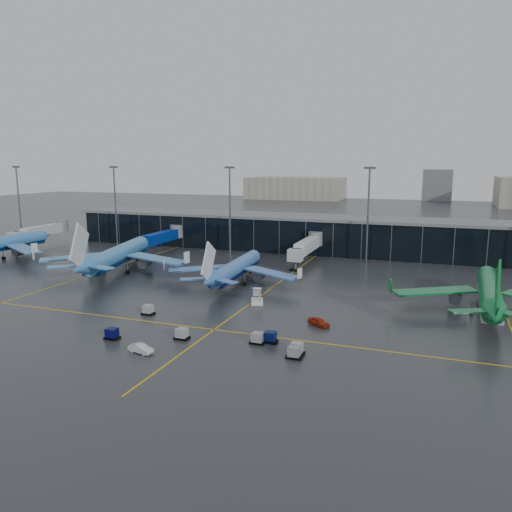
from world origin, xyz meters
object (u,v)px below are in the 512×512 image
(airliner_arkefly, at_px, (118,244))
(service_van_white, at_px, (141,348))
(baggage_carts, at_px, (219,336))
(airliner_aer_lingus, at_px, (491,279))
(airliner_klm_west, at_px, (0,236))
(mobile_airstair, at_px, (257,299))
(airliner_klm_near, at_px, (236,258))
(service_van_red, at_px, (319,322))

(airliner_arkefly, bearing_deg, service_van_white, -65.35)
(baggage_carts, height_order, service_van_white, baggage_carts)
(baggage_carts, bearing_deg, airliner_aer_lingus, 37.31)
(airliner_klm_west, height_order, mobile_airstair, airliner_klm_west)
(mobile_airstair, relative_size, service_van_white, 0.97)
(airliner_arkefly, height_order, airliner_klm_near, airliner_arkefly)
(airliner_klm_near, height_order, mobile_airstair, airliner_klm_near)
(mobile_airstair, bearing_deg, airliner_arkefly, 139.28)
(airliner_arkefly, distance_m, service_van_red, 61.08)
(baggage_carts, xyz_separation_m, service_van_white, (-8.36, -8.31, -0.12))
(service_van_white, bearing_deg, baggage_carts, -34.92)
(airliner_klm_west, height_order, baggage_carts, airliner_klm_west)
(baggage_carts, height_order, mobile_airstair, mobile_airstair)
(airliner_klm_near, height_order, airliner_aer_lingus, airliner_aer_lingus)
(airliner_klm_west, bearing_deg, mobile_airstair, -12.07)
(baggage_carts, bearing_deg, airliner_klm_near, 108.46)
(airliner_klm_west, xyz_separation_m, airliner_klm_near, (73.87, -4.81, -0.78))
(service_van_red, bearing_deg, airliner_arkefly, 97.17)
(airliner_klm_west, height_order, service_van_red, airliner_klm_west)
(airliner_klm_near, distance_m, baggage_carts, 37.23)
(airliner_aer_lingus, distance_m, mobile_airstair, 42.24)
(airliner_klm_west, height_order, airliner_klm_near, airliner_klm_west)
(airliner_klm_west, xyz_separation_m, airliner_aer_lingus, (124.89, -9.85, -0.29))
(airliner_arkefly, bearing_deg, service_van_red, -36.81)
(airliner_aer_lingus, relative_size, mobile_airstair, 10.50)
(airliner_aer_lingus, distance_m, service_van_red, 32.69)
(airliner_aer_lingus, height_order, service_van_red, airliner_aer_lingus)
(mobile_airstair, xyz_separation_m, service_van_white, (-6.73, -29.44, -0.13))
(baggage_carts, bearing_deg, airliner_klm_west, 155.04)
(baggage_carts, height_order, service_van_red, baggage_carts)
(mobile_airstair, xyz_separation_m, service_van_red, (14.14, -9.03, -0.09))
(service_van_red, bearing_deg, baggage_carts, 164.24)
(airliner_arkefly, xyz_separation_m, baggage_carts, (43.41, -35.87, -6.08))
(airliner_aer_lingus, bearing_deg, baggage_carts, -140.37)
(airliner_klm_near, xyz_separation_m, service_van_white, (3.33, -43.32, -4.97))
(airliner_klm_near, bearing_deg, airliner_klm_west, 172.34)
(service_van_red, bearing_deg, airliner_aer_lingus, -26.10)
(airliner_klm_near, bearing_deg, service_van_red, -47.38)
(airliner_aer_lingus, distance_m, service_van_white, 61.40)
(airliner_klm_near, xyz_separation_m, airliner_aer_lingus, (51.02, -5.04, 0.49))
(airliner_arkefly, distance_m, baggage_carts, 56.64)
(mobile_airstair, height_order, service_van_red, mobile_airstair)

